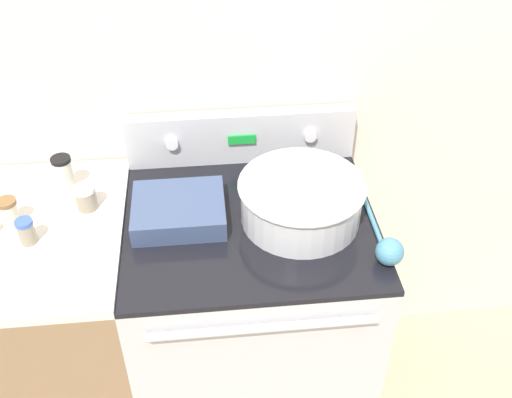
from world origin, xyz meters
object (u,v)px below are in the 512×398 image
at_px(mixing_bowl, 301,199).
at_px(casserole_dish, 179,209).
at_px(spice_jar_white_cap, 86,198).
at_px(spice_jar_black_cap, 64,173).
at_px(spice_jar_blue_cap, 26,231).
at_px(spice_jar_brown_cap, 9,212).
at_px(ladle, 388,249).

distance_m(mixing_bowl, casserole_dish, 0.36).
bearing_deg(spice_jar_white_cap, spice_jar_black_cap, 126.47).
xyz_separation_m(spice_jar_blue_cap, spice_jar_brown_cap, (-0.06, 0.09, 0.00)).
relative_size(ladle, spice_jar_brown_cap, 3.85).
relative_size(ladle, spice_jar_white_cap, 4.29).
relative_size(mixing_bowl, casserole_dish, 1.37).
relative_size(mixing_bowl, spice_jar_blue_cap, 4.77).
height_order(casserole_dish, ladle, ladle).
bearing_deg(ladle, casserole_dish, 158.34).
distance_m(ladle, spice_jar_blue_cap, 1.01).
relative_size(casserole_dish, spice_jar_black_cap, 2.31).
bearing_deg(mixing_bowl, casserole_dish, 174.43).
bearing_deg(spice_jar_blue_cap, spice_jar_white_cap, 42.84).
xyz_separation_m(spice_jar_white_cap, spice_jar_blue_cap, (-0.15, -0.14, 0.00)).
distance_m(casserole_dish, spice_jar_white_cap, 0.28).
relative_size(spice_jar_blue_cap, spice_jar_brown_cap, 0.91).
xyz_separation_m(mixing_bowl, ladle, (0.21, -0.19, -0.04)).
bearing_deg(spice_jar_brown_cap, ladle, -12.91).
xyz_separation_m(ladle, spice_jar_blue_cap, (-1.00, 0.16, 0.02)).
bearing_deg(ladle, mixing_bowl, 137.85).
distance_m(mixing_bowl, spice_jar_white_cap, 0.65).
distance_m(spice_jar_blue_cap, spice_jar_brown_cap, 0.11).
height_order(mixing_bowl, spice_jar_white_cap, mixing_bowl).
relative_size(spice_jar_black_cap, spice_jar_blue_cap, 1.51).
relative_size(mixing_bowl, spice_jar_brown_cap, 4.36).
height_order(mixing_bowl, spice_jar_brown_cap, mixing_bowl).
bearing_deg(spice_jar_black_cap, spice_jar_brown_cap, -132.06).
bearing_deg(ladle, spice_jar_brown_cap, 167.09).
distance_m(mixing_bowl, spice_jar_brown_cap, 0.85).
relative_size(spice_jar_white_cap, spice_jar_black_cap, 0.65).
distance_m(spice_jar_black_cap, spice_jar_blue_cap, 0.25).
xyz_separation_m(mixing_bowl, spice_jar_black_cap, (-0.71, 0.20, -0.00)).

